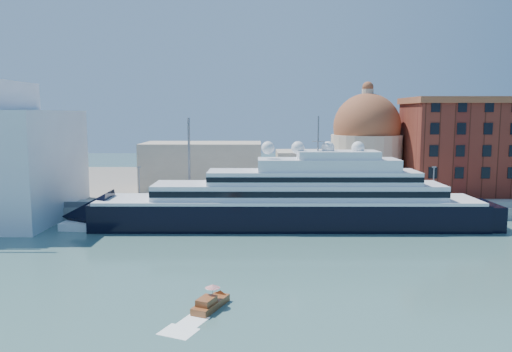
{
  "coord_description": "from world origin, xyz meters",
  "views": [
    {
      "loc": [
        -5.86,
        -69.6,
        21.41
      ],
      "look_at": [
        -6.12,
        18.0,
        10.4
      ],
      "focal_mm": 35.0,
      "sensor_mm": 36.0,
      "label": 1
    }
  ],
  "objects": [
    {
      "name": "ground",
      "position": [
        0.0,
        0.0,
        0.0
      ],
      "size": [
        400.0,
        400.0,
        0.0
      ],
      "primitive_type": "plane",
      "color": "#375F5E",
      "rests_on": "ground"
    },
    {
      "name": "quay",
      "position": [
        0.0,
        34.0,
        1.25
      ],
      "size": [
        180.0,
        10.0,
        2.5
      ],
      "primitive_type": "cube",
      "color": "gray",
      "rests_on": "ground"
    },
    {
      "name": "land",
      "position": [
        0.0,
        75.0,
        1.0
      ],
      "size": [
        260.0,
        72.0,
        2.0
      ],
      "primitive_type": "cube",
      "color": "slate",
      "rests_on": "ground"
    },
    {
      "name": "quay_fence",
      "position": [
        0.0,
        29.5,
        3.1
      ],
      "size": [
        180.0,
        0.1,
        1.2
      ],
      "primitive_type": "cube",
      "color": "slate",
      "rests_on": "quay"
    },
    {
      "name": "superyacht",
      "position": [
        -2.41,
        23.0,
        4.22
      ],
      "size": [
        81.85,
        11.35,
        24.46
      ],
      "color": "black",
      "rests_on": "ground"
    },
    {
      "name": "service_barge",
      "position": [
        -35.76,
        20.6,
        0.79
      ],
      "size": [
        12.52,
        5.2,
        2.74
      ],
      "rotation": [
        0.0,
        0.0,
        -0.09
      ],
      "color": "white",
      "rests_on": "ground"
    },
    {
      "name": "water_taxi",
      "position": [
        -11.09,
        -16.82,
        0.65
      ],
      "size": [
        3.99,
        5.96,
        2.7
      ],
      "rotation": [
        0.0,
        0.0,
        -0.41
      ],
      "color": "brown",
      "rests_on": "ground"
    },
    {
      "name": "warehouse",
      "position": [
        52.0,
        52.0,
        13.79
      ],
      "size": [
        43.0,
        19.0,
        23.25
      ],
      "color": "maroon",
      "rests_on": "land"
    },
    {
      "name": "church",
      "position": [
        6.39,
        57.72,
        10.91
      ],
      "size": [
        66.0,
        18.0,
        25.5
      ],
      "color": "beige",
      "rests_on": "land"
    },
    {
      "name": "lamp_posts",
      "position": [
        -12.67,
        32.27,
        9.84
      ],
      "size": [
        120.8,
        2.4,
        18.0
      ],
      "color": "slate",
      "rests_on": "quay"
    }
  ]
}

